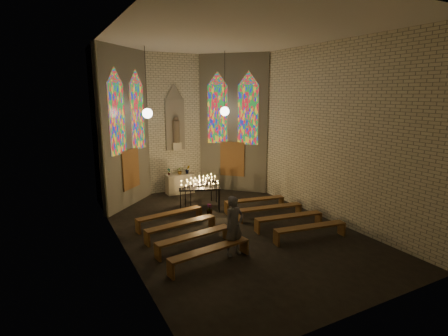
{
  "coord_description": "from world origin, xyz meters",
  "views": [
    {
      "loc": [
        -6.08,
        -11.0,
        5.05
      ],
      "look_at": [
        0.18,
        0.91,
        2.17
      ],
      "focal_mm": 28.0,
      "sensor_mm": 36.0,
      "label": 1
    }
  ],
  "objects_px": {
    "votive_stand_left": "(200,187)",
    "votive_stand_right": "(201,182)",
    "aisle_flower_pot": "(209,209)",
    "visitor": "(234,226)",
    "altar": "(180,184)"
  },
  "relations": [
    {
      "from": "votive_stand_right",
      "to": "visitor",
      "type": "xyz_separation_m",
      "value": [
        -1.11,
        -5.0,
        -0.15
      ]
    },
    {
      "from": "altar",
      "to": "visitor",
      "type": "bearing_deg",
      "value": -97.47
    },
    {
      "from": "visitor",
      "to": "altar",
      "type": "bearing_deg",
      "value": 72.54
    },
    {
      "from": "aisle_flower_pot",
      "to": "visitor",
      "type": "height_order",
      "value": "visitor"
    },
    {
      "from": "aisle_flower_pot",
      "to": "votive_stand_left",
      "type": "distance_m",
      "value": 1.04
    },
    {
      "from": "votive_stand_right",
      "to": "visitor",
      "type": "relative_size",
      "value": 0.93
    },
    {
      "from": "aisle_flower_pot",
      "to": "votive_stand_right",
      "type": "xyz_separation_m",
      "value": [
        0.19,
        1.23,
        0.88
      ]
    },
    {
      "from": "votive_stand_left",
      "to": "votive_stand_right",
      "type": "relative_size",
      "value": 1.01
    },
    {
      "from": "votive_stand_left",
      "to": "votive_stand_right",
      "type": "height_order",
      "value": "votive_stand_left"
    },
    {
      "from": "votive_stand_left",
      "to": "votive_stand_right",
      "type": "xyz_separation_m",
      "value": [
        0.4,
        0.75,
        -0.01
      ]
    },
    {
      "from": "aisle_flower_pot",
      "to": "votive_stand_left",
      "type": "height_order",
      "value": "votive_stand_left"
    },
    {
      "from": "votive_stand_left",
      "to": "votive_stand_right",
      "type": "bearing_deg",
      "value": 82.01
    },
    {
      "from": "altar",
      "to": "aisle_flower_pot",
      "type": "relative_size",
      "value": 3.04
    },
    {
      "from": "aisle_flower_pot",
      "to": "altar",
      "type": "bearing_deg",
      "value": 89.16
    },
    {
      "from": "aisle_flower_pot",
      "to": "visitor",
      "type": "bearing_deg",
      "value": -103.7
    }
  ]
}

